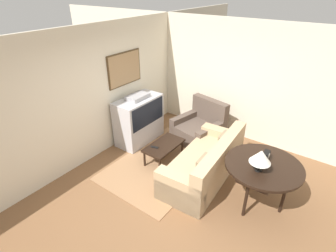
% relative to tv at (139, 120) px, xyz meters
% --- Properties ---
extents(ground_plane, '(12.00, 12.00, 0.00)m').
position_rel_tv_xyz_m(ground_plane, '(-1.00, -1.75, -0.55)').
color(ground_plane, brown).
extents(wall_back, '(12.00, 0.10, 2.70)m').
position_rel_tv_xyz_m(wall_back, '(-0.98, 0.38, 0.80)').
color(wall_back, beige).
rests_on(wall_back, ground_plane).
extents(wall_right, '(0.06, 12.00, 2.70)m').
position_rel_tv_xyz_m(wall_right, '(1.63, -1.75, 0.80)').
color(wall_right, beige).
rests_on(wall_right, ground_plane).
extents(area_rug, '(2.54, 1.70, 0.01)m').
position_rel_tv_xyz_m(area_rug, '(-0.40, -1.03, -0.54)').
color(area_rug, '#99704C').
rests_on(area_rug, ground_plane).
extents(tv, '(1.13, 0.59, 1.16)m').
position_rel_tv_xyz_m(tv, '(0.00, 0.00, 0.00)').
color(tv, '#B7B7BC').
rests_on(tv, ground_plane).
extents(couch, '(2.09, 1.02, 0.85)m').
position_rel_tv_xyz_m(couch, '(-0.28, -1.92, -0.24)').
color(couch, tan).
rests_on(couch, ground_plane).
extents(armchair, '(1.14, 1.14, 0.95)m').
position_rel_tv_xyz_m(armchair, '(0.87, -1.13, -0.26)').
color(armchair, brown).
rests_on(armchair, ground_plane).
extents(coffee_table, '(0.90, 0.49, 0.39)m').
position_rel_tv_xyz_m(coffee_table, '(-0.31, -0.95, -0.21)').
color(coffee_table, black).
rests_on(coffee_table, ground_plane).
extents(console_table, '(1.23, 1.23, 0.79)m').
position_rel_tv_xyz_m(console_table, '(-0.32, -2.97, 0.18)').
color(console_table, black).
rests_on(console_table, ground_plane).
extents(table_lamp, '(0.33, 0.33, 0.37)m').
position_rel_tv_xyz_m(table_lamp, '(-0.52, -2.94, 0.50)').
color(table_lamp, black).
rests_on(table_lamp, console_table).
extents(mantel_clock, '(0.17, 0.10, 0.17)m').
position_rel_tv_xyz_m(mantel_clock, '(-0.20, -2.94, 0.33)').
color(mantel_clock, black).
rests_on(mantel_clock, console_table).
extents(remote, '(0.08, 0.17, 0.02)m').
position_rel_tv_xyz_m(remote, '(-0.51, -0.86, -0.15)').
color(remote, black).
rests_on(remote, coffee_table).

